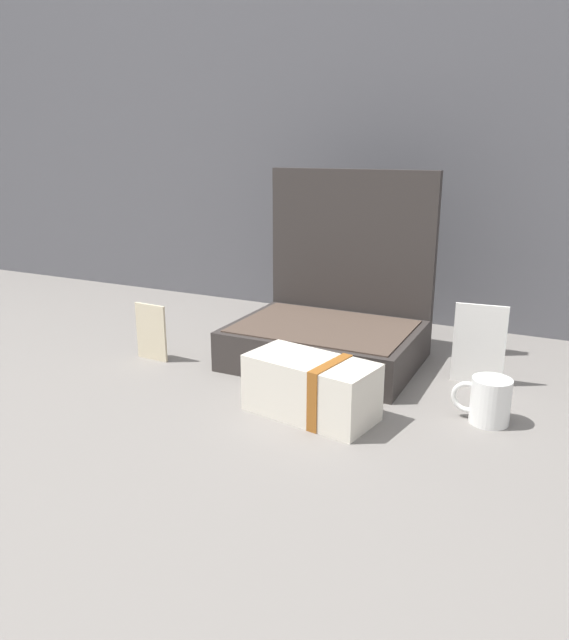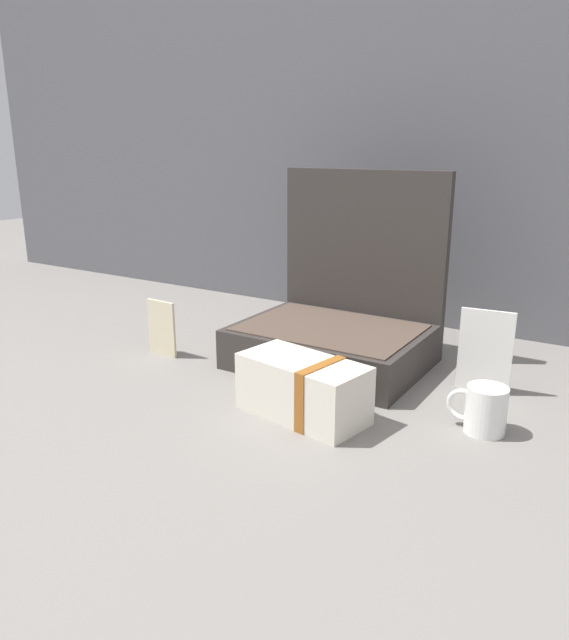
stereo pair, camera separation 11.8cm
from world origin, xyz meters
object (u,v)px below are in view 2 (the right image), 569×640
object	(u,v)px
info_card_left	(162,328)
poster_card_right	(485,351)
open_suitcase	(339,322)
cream_toiletry_bag	(304,389)
coffee_mug	(484,409)

from	to	relation	value
info_card_left	poster_card_right	distance (m)	0.71
open_suitcase	cream_toiletry_bag	world-z (taller)	open_suitcase
cream_toiletry_bag	info_card_left	world-z (taller)	info_card_left
open_suitcase	poster_card_right	distance (m)	0.32
cream_toiletry_bag	info_card_left	bearing A→B (deg)	166.04
open_suitcase	coffee_mug	xyz separation A→B (m)	(0.37, -0.19, -0.05)
cream_toiletry_bag	poster_card_right	distance (m)	0.38
info_card_left	coffee_mug	bearing A→B (deg)	2.95
cream_toiletry_bag	info_card_left	xyz separation A→B (m)	(-0.44, 0.11, 0.01)
cream_toiletry_bag	coffee_mug	bearing A→B (deg)	20.52
coffee_mug	poster_card_right	xyz separation A→B (m)	(-0.05, 0.18, 0.04)
open_suitcase	info_card_left	distance (m)	0.41
coffee_mug	poster_card_right	size ratio (longest dim) A/B	0.62
coffee_mug	info_card_left	distance (m)	0.73
open_suitcase	cream_toiletry_bag	size ratio (longest dim) A/B	1.68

